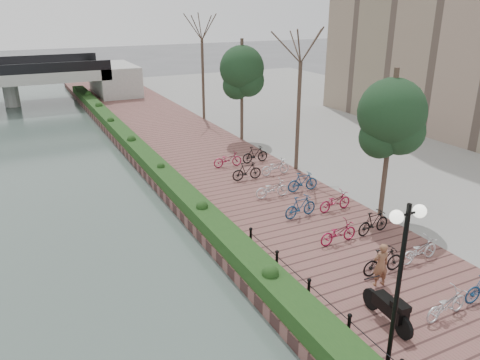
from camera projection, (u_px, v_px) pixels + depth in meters
promenade at (222, 175)px, 26.67m from camera, size 8.00×75.00×0.50m
inland_pavement at (427, 141)px, 33.31m from camera, size 24.00×75.00×0.50m
hedge at (151, 162)px, 27.16m from camera, size 1.10×56.00×0.60m
chain_fence at (373, 348)px, 12.38m from camera, size 0.10×14.10×0.70m
lamppost at (403, 254)px, 10.96m from camera, size 1.02×0.32×4.69m
motorcycle at (387, 306)px, 13.74m from camera, size 0.69×1.86×1.14m
pedestrian at (381, 265)px, 15.52m from camera, size 0.63×0.47×1.56m
bicycle_parking at (317, 204)px, 21.04m from camera, size 2.40×17.32×1.00m
street_trees at (335, 127)px, 23.07m from camera, size 3.20×37.12×6.80m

